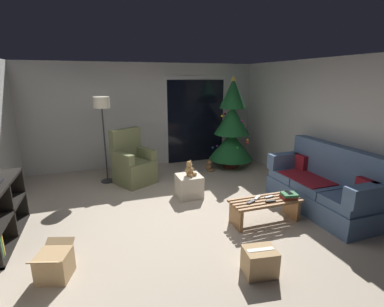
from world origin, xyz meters
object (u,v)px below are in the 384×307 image
remote_white (257,198)px  christmas_tree (232,129)px  armchair (133,164)px  cell_phone (289,192)px  remote_graphite (251,202)px  book_stack (289,196)px  remote_black (271,201)px  coffee_table (265,207)px  teddy_bear_honey (190,169)px  remote_silver (269,197)px  cardboard_box_open_near_shelf (55,265)px  ottoman (189,186)px  cardboard_box_taped_mid_floor (260,262)px  floor_lamp (102,111)px  couch (323,187)px  teddy_bear_chestnut_by_tree (209,166)px

remote_white → christmas_tree: size_ratio=0.07×
armchair → cell_phone: bearing=-49.0°
remote_graphite → book_stack: bearing=61.0°
remote_black → book_stack: size_ratio=0.61×
coffee_table → teddy_bear_honey: size_ratio=3.86×
remote_silver → cardboard_box_open_near_shelf: size_ratio=0.28×
remote_silver → christmas_tree: (0.62, 2.58, 0.59)m
remote_white → christmas_tree: christmas_tree is taller
remote_graphite → christmas_tree: 2.89m
christmas_tree → ottoman: size_ratio=5.00×
christmas_tree → cardboard_box_taped_mid_floor: (-1.44, -3.65, -0.81)m
coffee_table → cardboard_box_open_near_shelf: (-2.89, -0.35, -0.08)m
book_stack → armchair: size_ratio=0.23×
floor_lamp → cardboard_box_open_near_shelf: bearing=-103.1°
coffee_table → floor_lamp: (-2.21, 2.57, 1.26)m
couch → remote_silver: couch is taller
couch → coffee_table: 1.16m
remote_graphite → remote_black: bearing=51.7°
teddy_bear_chestnut_by_tree → coffee_table: bearing=-92.4°
cardboard_box_open_near_shelf → ottoman: bearing=38.0°
remote_graphite → cell_phone: (0.64, -0.02, 0.07)m
couch → cardboard_box_taped_mid_floor: bearing=-149.6°
cell_phone → armchair: (-2.07, 2.38, -0.05)m
remote_white → armchair: size_ratio=0.14×
couch → christmas_tree: (-0.42, 2.56, 0.57)m
coffee_table → armchair: 2.89m
teddy_bear_honey → armchair: bearing=129.9°
remote_white → remote_silver: (0.19, -0.03, 0.00)m
couch → remote_white: bearing=179.4°
remote_silver → teddy_bear_chestnut_by_tree: bearing=-9.2°
couch → book_stack: bearing=-170.0°
ottoman → teddy_bear_honey: teddy_bear_honey is taller
teddy_bear_chestnut_by_tree → cardboard_box_taped_mid_floor: bearing=-103.1°
book_stack → christmas_tree: 2.78m
remote_silver → armchair: size_ratio=0.14×
remote_black → cardboard_box_open_near_shelf: bearing=99.6°
couch → armchair: bearing=141.3°
christmas_tree → remote_black: bearing=-104.3°
remote_white → remote_black: same height
remote_white → couch: bearing=-126.6°
remote_white → ottoman: ottoman is taller
ottoman → cardboard_box_taped_mid_floor: 2.30m
remote_silver → christmas_tree: bearing=-22.5°
remote_black → floor_lamp: (-2.24, 2.66, 1.13)m
floor_lamp → teddy_bear_chestnut_by_tree: bearing=-1.3°
teddy_bear_chestnut_by_tree → book_stack: bearing=-84.2°
armchair → remote_graphite: bearing=-58.9°
remote_graphite → couch: bearing=68.7°
remote_white → teddy_bear_honey: 1.39m
remote_black → book_stack: 0.34m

